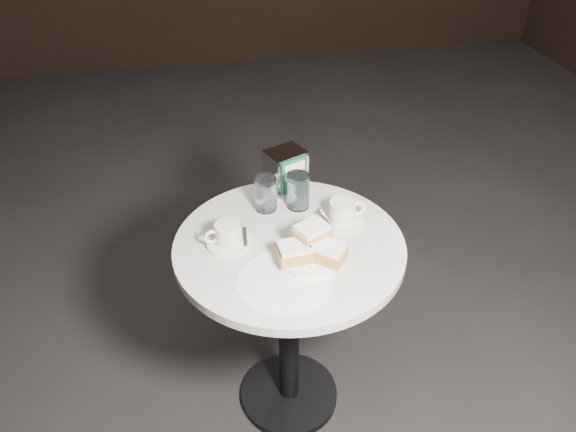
# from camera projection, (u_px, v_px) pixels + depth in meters

# --- Properties ---
(ground) EXTENTS (7.00, 7.00, 0.00)m
(ground) POSITION_uv_depth(u_px,v_px,m) (289.00, 396.00, 2.13)
(ground) COLOR black
(ground) RESTS_ON ground
(cafe_table) EXTENTS (0.70, 0.70, 0.74)m
(cafe_table) POSITION_uv_depth(u_px,v_px,m) (289.00, 291.00, 1.80)
(cafe_table) COLOR black
(cafe_table) RESTS_ON ground
(sugar_spill) EXTENTS (0.27, 0.27, 0.00)m
(sugar_spill) POSITION_uv_depth(u_px,v_px,m) (285.00, 281.00, 1.55)
(sugar_spill) COLOR white
(sugar_spill) RESTS_ON cafe_table
(beignet_plate) EXTENTS (0.23, 0.23, 0.09)m
(beignet_plate) POSITION_uv_depth(u_px,v_px,m) (311.00, 249.00, 1.61)
(beignet_plate) COLOR white
(beignet_plate) RESTS_ON cafe_table
(coffee_cup_left) EXTENTS (0.16, 0.16, 0.07)m
(coffee_cup_left) POSITION_uv_depth(u_px,v_px,m) (228.00, 236.00, 1.67)
(coffee_cup_left) COLOR silver
(coffee_cup_left) RESTS_ON cafe_table
(coffee_cup_right) EXTENTS (0.15, 0.14, 0.07)m
(coffee_cup_right) POSITION_uv_depth(u_px,v_px,m) (342.00, 213.00, 1.76)
(coffee_cup_right) COLOR silver
(coffee_cup_right) RESTS_ON cafe_table
(water_glass_left) EXTENTS (0.09, 0.09, 0.12)m
(water_glass_left) POSITION_uv_depth(u_px,v_px,m) (266.00, 194.00, 1.80)
(water_glass_left) COLOR silver
(water_glass_left) RESTS_ON cafe_table
(water_glass_right) EXTENTS (0.10, 0.10, 0.12)m
(water_glass_right) POSITION_uv_depth(u_px,v_px,m) (298.00, 191.00, 1.81)
(water_glass_right) COLOR silver
(water_glass_right) RESTS_ON cafe_table
(napkin_dispenser) EXTENTS (0.15, 0.14, 0.14)m
(napkin_dispenser) POSITION_uv_depth(u_px,v_px,m) (286.00, 170.00, 1.89)
(napkin_dispenser) COLOR silver
(napkin_dispenser) RESTS_ON cafe_table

